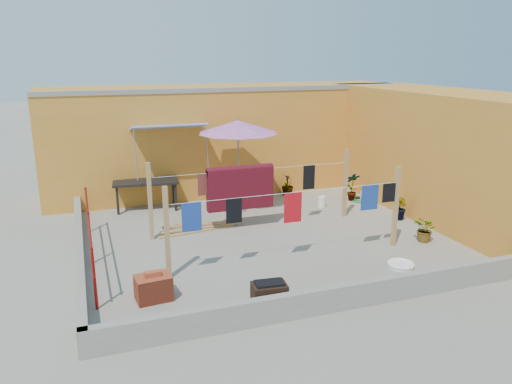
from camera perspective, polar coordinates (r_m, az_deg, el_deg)
ground at (r=11.63m, az=1.13°, el=-5.24°), size 80.00×80.00×0.00m
wall_back at (r=15.69m, az=-3.23°, el=6.26°), size 11.00×3.27×3.21m
wall_right at (r=13.86m, az=21.76°, el=3.91°), size 2.40×9.00×3.20m
parapet_front at (r=8.58m, az=9.81°, el=-11.75°), size 8.30×0.16×0.44m
parapet_left at (r=10.89m, az=-19.51°, el=-6.40°), size 0.16×7.30×0.44m
red_railing at (r=10.53m, az=-18.49°, el=-4.15°), size 0.05×4.20×1.10m
clothesline_rig at (r=11.73m, az=-1.10°, el=0.10°), size 5.09×2.35×1.80m
patio_umbrella at (r=13.12m, az=-2.07°, el=7.39°), size 2.63×2.63×2.53m
outdoor_table at (r=13.88m, az=-12.47°, el=1.01°), size 1.82×1.06×0.81m
brick_stack at (r=8.94m, az=-11.65°, el=-10.64°), size 0.64×0.49×0.53m
lumber_pile at (r=12.17m, az=-6.53°, el=-4.09°), size 2.05×0.59×0.12m
brazier at (r=8.42m, az=1.53°, el=-11.84°), size 0.60×0.44×0.51m
white_basin at (r=10.48m, az=16.21°, el=-7.98°), size 0.55×0.55×0.09m
water_jug_a at (r=14.02m, az=7.51°, el=-1.09°), size 0.22×0.22×0.34m
water_jug_b at (r=14.68m, az=12.26°, el=-0.53°), size 0.23×0.23×0.36m
green_hose at (r=14.81m, az=11.99°, el=-0.86°), size 0.55×0.55×0.08m
plant_back_a at (r=14.70m, az=0.29°, el=0.91°), size 0.86×0.78×0.84m
plant_back_b at (r=15.05m, az=3.63°, el=0.85°), size 0.37×0.37×0.65m
plant_right_a at (r=14.71m, az=10.96°, el=0.64°), size 0.47×0.34×0.84m
plant_right_b at (r=13.26m, az=16.21°, el=-1.75°), size 0.33×0.39×0.66m
plant_right_c at (r=11.93m, az=18.82°, el=-4.09°), size 0.50×0.56×0.58m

